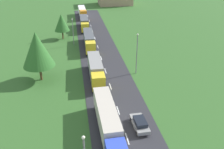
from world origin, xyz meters
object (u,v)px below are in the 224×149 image
truck_lead (108,121)px  truck_second (96,69)px  truck_fourth (84,23)px  tree_maple (37,49)px  truck_third (89,40)px  lamppost_third (73,31)px  car_second (140,123)px  truck_fifth (82,12)px  lamppost_second (137,52)px  tree_birch (62,23)px

truck_lead → truck_second: 17.13m
truck_fourth → tree_maple: tree_maple is taller
truck_third → truck_fourth: truck_fourth is taller
lamppost_third → car_second: bearing=-76.9°
lamppost_third → truck_fourth: bearing=76.1°
truck_fourth → truck_fifth: 16.29m
truck_second → lamppost_second: 9.07m
truck_second → car_second: bearing=-74.5°
lamppost_second → lamppost_third: (-12.55, 19.46, -0.65)m
truck_fourth → car_second: size_ratio=2.64×
car_second → truck_fourth: bearing=95.1°
truck_second → truck_lead: bearing=-90.2°
car_second → lamppost_third: size_ratio=0.61×
truck_third → tree_birch: size_ratio=1.87×
truck_lead → truck_second: size_ratio=1.15×
truck_third → car_second: (4.51, -35.04, -1.24)m
truck_third → tree_birch: (-7.13, 8.24, 2.79)m
truck_third → truck_second: bearing=-90.4°
truck_lead → car_second: bearing=4.7°
truck_lead → tree_birch: 44.29m
truck_third → lamppost_second: (8.46, -17.47, 2.76)m
lamppost_second → tree_maple: size_ratio=0.88×
truck_lead → truck_fifth: bearing=89.8°
truck_fourth → tree_birch: bearing=-126.1°
truck_second → car_second: size_ratio=2.72×
truck_fourth → truck_fifth: (0.23, 16.29, 0.00)m
truck_lead → truck_fifth: 69.48m
truck_fourth → truck_fifth: size_ratio=0.94×
lamppost_second → tree_birch: 30.07m
truck_third → lamppost_second: bearing=-64.1°
lamppost_second → lamppost_third: lamppost_second is taller
lamppost_third → truck_fifth: bearing=82.6°
tree_birch → tree_maple: bearing=-98.8°
truck_second → tree_birch: size_ratio=1.70×
truck_fifth → truck_third: bearing=-90.1°
truck_second → truck_fifth: size_ratio=0.97×
truck_fifth → lamppost_third: bearing=-97.4°
truck_second → lamppost_second: lamppost_second is taller
truck_lead → car_second: 4.91m
lamppost_second → truck_fourth: bearing=103.8°
truck_lead → truck_fourth: size_ratio=1.18×
tree_birch → tree_maple: 25.74m
lamppost_second → tree_birch: lamppost_second is taller
truck_fourth → tree_maple: 36.84m
truck_fourth → tree_maple: (-10.89, -34.92, 4.41)m
truck_fifth → tree_birch: (-7.19, -25.82, 2.78)m
truck_lead → lamppost_second: (8.67, 17.96, 2.68)m
truck_fourth → tree_birch: tree_birch is taller
truck_fourth → car_second: (4.68, -52.81, -1.24)m
truck_lead → truck_third: (0.21, 35.42, -0.08)m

